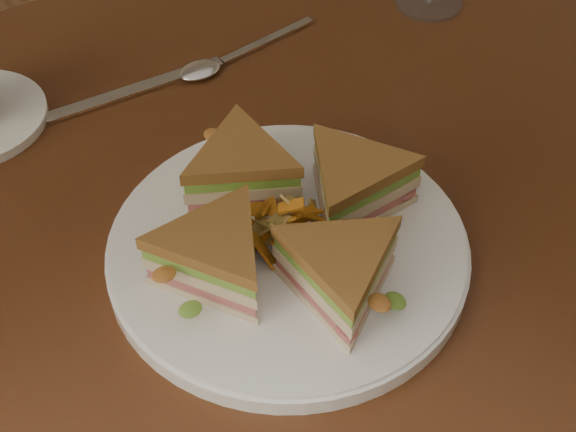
{
  "coord_description": "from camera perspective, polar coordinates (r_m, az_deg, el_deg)",
  "views": [
    {
      "loc": [
        -0.28,
        -0.48,
        1.28
      ],
      "look_at": [
        -0.02,
        -0.11,
        0.8
      ],
      "focal_mm": 50.0,
      "sensor_mm": 36.0,
      "label": 1
    }
  ],
  "objects": [
    {
      "name": "table",
      "position": [
        0.84,
        -3.03,
        -1.73
      ],
      "size": [
        1.2,
        0.8,
        0.75
      ],
      "color": "#34180B",
      "rests_on": "ground"
    },
    {
      "name": "plate",
      "position": [
        0.69,
        0.0,
        -2.41
      ],
      "size": [
        0.31,
        0.31,
        0.02
      ],
      "primitive_type": "cylinder",
      "color": "white",
      "rests_on": "table"
    },
    {
      "name": "sandwich_wedges",
      "position": [
        0.66,
        0.0,
        -0.3
      ],
      "size": [
        0.26,
        0.26,
        0.06
      ],
      "color": "beige",
      "rests_on": "plate"
    },
    {
      "name": "crisps_mound",
      "position": [
        0.66,
        0.0,
        -0.53
      ],
      "size": [
        0.09,
        0.09,
        0.05
      ],
      "primitive_type": null,
      "color": "orange",
      "rests_on": "plate"
    },
    {
      "name": "spoon",
      "position": [
        0.9,
        -5.08,
        10.77
      ],
      "size": [
        0.18,
        0.04,
        0.01
      ],
      "rotation": [
        0.0,
        0.0,
        0.09
      ],
      "color": "silver",
      "rests_on": "table"
    },
    {
      "name": "knife",
      "position": [
        0.87,
        -11.65,
        8.47
      ],
      "size": [
        0.22,
        0.03,
        0.0
      ],
      "rotation": [
        0.0,
        0.0,
        -0.08
      ],
      "color": "silver",
      "rests_on": "table"
    }
  ]
}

